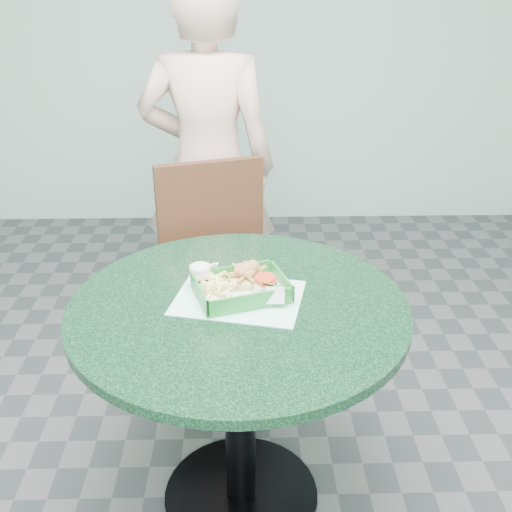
{
  "coord_description": "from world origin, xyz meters",
  "views": [
    {
      "loc": [
        0.02,
        -1.48,
        1.65
      ],
      "look_at": [
        0.05,
        0.1,
        0.87
      ],
      "focal_mm": 42.0,
      "sensor_mm": 36.0,
      "label": 1
    }
  ],
  "objects_px": {
    "cafe_table": "(239,358)",
    "diner_person": "(207,149)",
    "dining_chair": "(211,262)",
    "food_basket": "(241,297)",
    "sauce_ramekin": "(210,271)",
    "crab_sandwich": "(252,279)"
  },
  "relations": [
    {
      "from": "dining_chair",
      "to": "food_basket",
      "type": "height_order",
      "value": "dining_chair"
    },
    {
      "from": "crab_sandwich",
      "to": "sauce_ramekin",
      "type": "relative_size",
      "value": 1.7
    },
    {
      "from": "sauce_ramekin",
      "to": "crab_sandwich",
      "type": "bearing_deg",
      "value": -21.11
    },
    {
      "from": "diner_person",
      "to": "food_basket",
      "type": "xyz_separation_m",
      "value": [
        0.15,
        -1.04,
        -0.15
      ]
    },
    {
      "from": "dining_chair",
      "to": "crab_sandwich",
      "type": "distance_m",
      "value": 0.71
    },
    {
      "from": "cafe_table",
      "to": "crab_sandwich",
      "type": "relative_size",
      "value": 8.96
    },
    {
      "from": "diner_person",
      "to": "crab_sandwich",
      "type": "distance_m",
      "value": 1.01
    },
    {
      "from": "cafe_table",
      "to": "diner_person",
      "type": "height_order",
      "value": "diner_person"
    },
    {
      "from": "diner_person",
      "to": "crab_sandwich",
      "type": "relative_size",
      "value": 16.69
    },
    {
      "from": "crab_sandwich",
      "to": "sauce_ramekin",
      "type": "bearing_deg",
      "value": 158.89
    },
    {
      "from": "crab_sandwich",
      "to": "sauce_ramekin",
      "type": "height_order",
      "value": "crab_sandwich"
    },
    {
      "from": "food_basket",
      "to": "cafe_table",
      "type": "bearing_deg",
      "value": -101.54
    },
    {
      "from": "food_basket",
      "to": "diner_person",
      "type": "bearing_deg",
      "value": 98.05
    },
    {
      "from": "cafe_table",
      "to": "dining_chair",
      "type": "bearing_deg",
      "value": 99.32
    },
    {
      "from": "dining_chair",
      "to": "diner_person",
      "type": "relative_size",
      "value": 0.51
    },
    {
      "from": "dining_chair",
      "to": "sauce_ramekin",
      "type": "distance_m",
      "value": 0.65
    },
    {
      "from": "diner_person",
      "to": "dining_chair",
      "type": "bearing_deg",
      "value": 98.37
    },
    {
      "from": "dining_chair",
      "to": "food_basket",
      "type": "relative_size",
      "value": 3.61
    },
    {
      "from": "cafe_table",
      "to": "diner_person",
      "type": "distance_m",
      "value": 1.14
    },
    {
      "from": "food_basket",
      "to": "crab_sandwich",
      "type": "height_order",
      "value": "crab_sandwich"
    },
    {
      "from": "cafe_table",
      "to": "dining_chair",
      "type": "relative_size",
      "value": 1.05
    },
    {
      "from": "cafe_table",
      "to": "crab_sandwich",
      "type": "bearing_deg",
      "value": 66.67
    }
  ]
}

